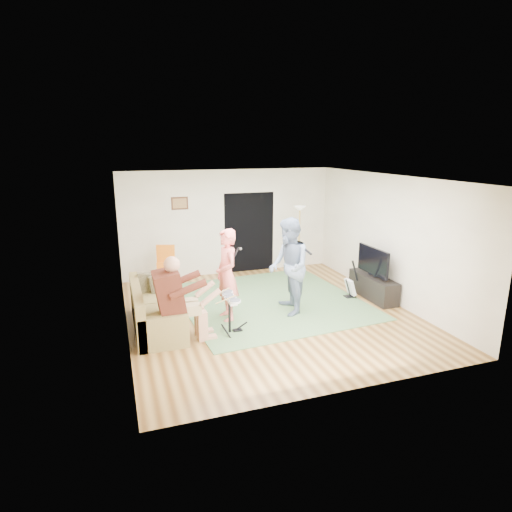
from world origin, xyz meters
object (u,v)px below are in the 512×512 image
(torchiere_lamp, at_px, (299,229))
(drum_kit, at_px, (230,316))
(television, at_px, (373,261))
(singer, at_px, (227,275))
(sofa, at_px, (153,314))
(guitar_spare, at_px, (351,287))
(dining_chair, at_px, (165,275))
(tv_cabinet, at_px, (373,287))
(guitarist, at_px, (289,267))

(torchiere_lamp, bearing_deg, drum_kit, -133.23)
(television, bearing_deg, drum_kit, -167.65)
(singer, bearing_deg, sofa, -95.65)
(drum_kit, distance_m, guitar_spare, 3.17)
(guitar_spare, distance_m, dining_chair, 4.25)
(guitar_spare, relative_size, tv_cabinet, 0.61)
(drum_kit, xyz_separation_m, torchiere_lamp, (2.59, 2.75, 0.93))
(guitarist, bearing_deg, torchiere_lamp, 160.69)
(dining_chair, height_order, tv_cabinet, dining_chair)
(guitar_spare, bearing_deg, torchiere_lamp, 103.62)
(drum_kit, xyz_separation_m, guitarist, (1.37, 0.55, 0.65))
(sofa, xyz_separation_m, dining_chair, (0.49, 2.12, 0.10))
(guitarist, distance_m, torchiere_lamp, 2.53)
(torchiere_lamp, distance_m, television, 2.21)
(drum_kit, distance_m, guitarist, 1.61)
(sofa, distance_m, drum_kit, 1.45)
(sofa, bearing_deg, dining_chair, 76.95)
(sofa, distance_m, torchiere_lamp, 4.52)
(guitarist, relative_size, dining_chair, 1.86)
(dining_chair, bearing_deg, drum_kit, -55.64)
(drum_kit, height_order, singer, singer)
(drum_kit, relative_size, dining_chair, 0.70)
(guitarist, xyz_separation_m, television, (2.08, 0.21, -0.12))
(guitarist, xyz_separation_m, guitar_spare, (1.66, 0.38, -0.73))
(sofa, distance_m, singer, 1.55)
(sofa, bearing_deg, guitarist, -2.16)
(sofa, distance_m, dining_chair, 2.18)
(drum_kit, bearing_deg, sofa, 153.28)
(singer, bearing_deg, drum_kit, -16.65)
(singer, relative_size, guitar_spare, 2.10)
(drum_kit, bearing_deg, singer, 78.59)
(guitar_spare, distance_m, television, 0.76)
(singer, relative_size, guitarist, 0.92)
(singer, height_order, television, singer)
(drum_kit, distance_m, television, 3.57)
(drum_kit, height_order, dining_chair, dining_chair)
(dining_chair, relative_size, television, 0.97)
(sofa, height_order, drum_kit, sofa)
(singer, bearing_deg, television, 86.74)
(singer, height_order, torchiere_lamp, torchiere_lamp)
(guitar_spare, relative_size, dining_chair, 0.82)
(guitar_spare, bearing_deg, sofa, -176.34)
(sofa, distance_m, guitarist, 2.75)
(singer, height_order, dining_chair, singer)
(sofa, bearing_deg, guitar_spare, 3.66)
(sofa, height_order, guitar_spare, guitar_spare)
(drum_kit, height_order, tv_cabinet, drum_kit)
(drum_kit, bearing_deg, guitarist, 21.84)
(singer, bearing_deg, guitarist, 80.60)
(drum_kit, distance_m, dining_chair, 2.89)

